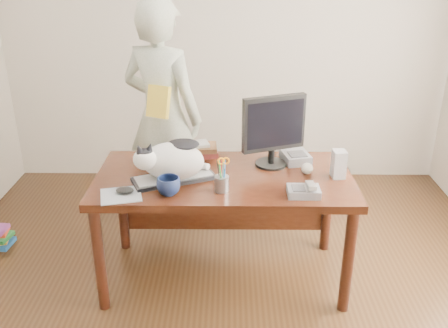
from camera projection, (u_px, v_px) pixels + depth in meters
room at (223, 113)px, 2.32m from camera, size 4.50×4.50×4.50m
desk at (224, 191)px, 3.24m from camera, size 1.60×0.80×0.75m
keyboard at (174, 178)px, 3.05m from camera, size 0.53×0.37×0.03m
cat at (171, 160)px, 2.99m from camera, size 0.46×0.36×0.28m
monitor at (274, 128)px, 3.14m from camera, size 0.41×0.26×0.47m
pen_cup at (222, 182)px, 2.89m from camera, size 0.10×0.10×0.21m
mousepad at (121, 195)px, 2.86m from camera, size 0.27×0.26×0.01m
mouse at (125, 190)px, 2.87m from camera, size 0.12×0.09×0.04m
coffee_mug at (169, 186)px, 2.86m from camera, size 0.19×0.19×0.11m
phone at (304, 191)px, 2.86m from camera, size 0.19×0.16×0.08m
speaker at (339, 164)px, 3.06m from camera, size 0.08×0.09×0.18m
baseball at (307, 168)px, 3.12m from camera, size 0.07×0.07×0.07m
book_stack at (199, 150)px, 3.40m from camera, size 0.27×0.22×0.09m
calculator at (295, 157)px, 3.31m from camera, size 0.20×0.25×0.07m
person at (163, 117)px, 3.77m from camera, size 0.76×0.65×1.76m
held_book at (158, 102)px, 3.54m from camera, size 0.19×0.16×0.23m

